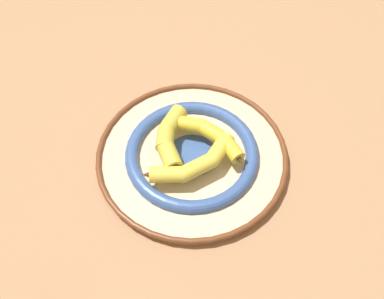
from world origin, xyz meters
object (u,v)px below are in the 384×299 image
Objects in this scene: decorative_bowl at (192,155)px; banana_b at (194,164)px; banana_a at (170,136)px; banana_c at (212,136)px.

banana_b is at bearing 140.29° from decorative_bowl.
banana_c is (-0.06, -0.06, -0.00)m from banana_a.
banana_b is (-0.08, 0.01, -0.00)m from banana_a.
decorative_bowl is 0.06m from banana_a.
banana_b is 1.12× the size of banana_c.
banana_a is 0.71× the size of banana_b.
decorative_bowl is 1.98× the size of banana_b.
banana_c is at bearing 31.66° from banana_b.
banana_c reaches higher than decorative_bowl.
banana_a reaches higher than banana_c.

